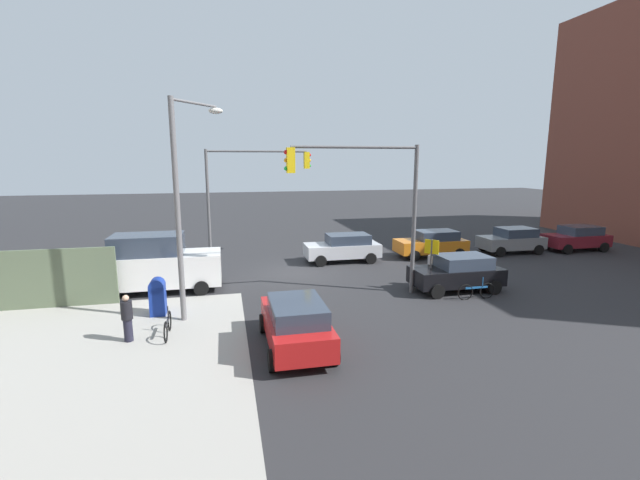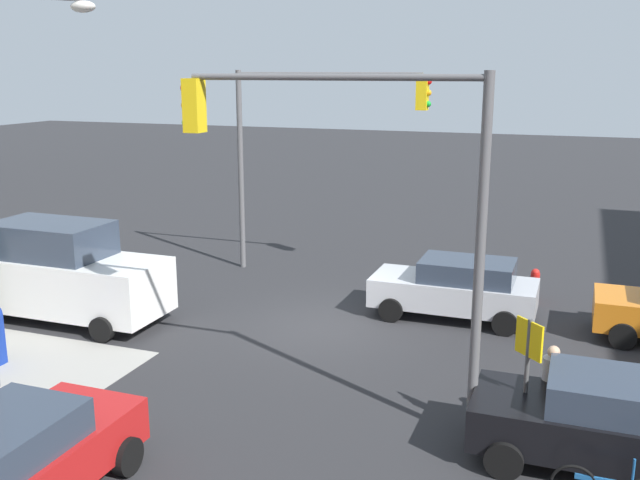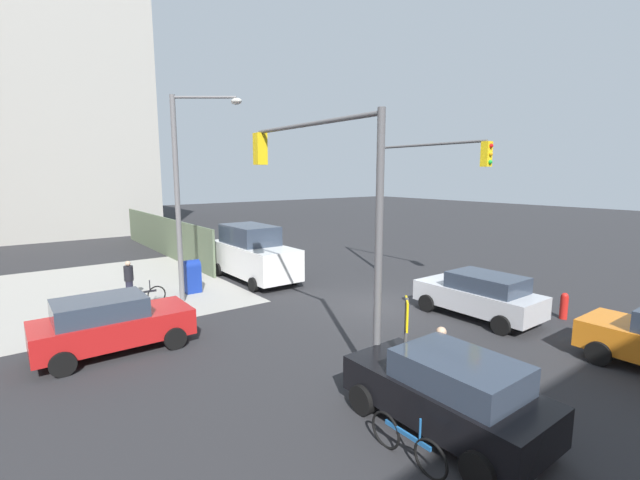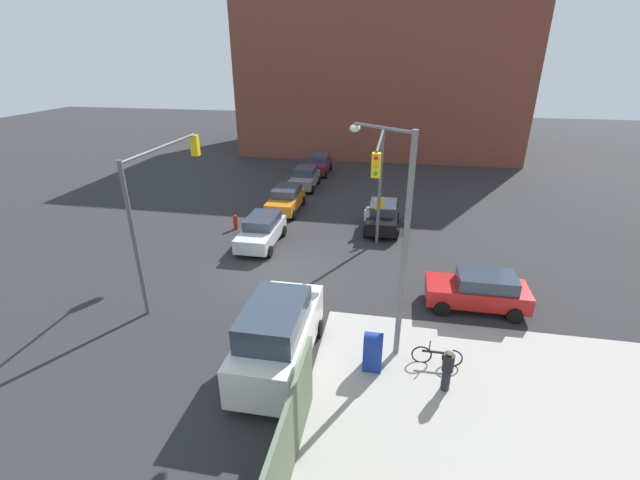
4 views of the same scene
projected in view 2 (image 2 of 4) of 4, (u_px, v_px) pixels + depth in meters
name	position (u px, v px, depth m)	size (l,w,h in m)	color
ground_plane	(322.00, 327.00, 18.51)	(120.00, 120.00, 0.00)	#28282B
traffic_signal_nw_corner	(356.00, 178.00, 12.55)	(5.78, 0.36, 6.50)	#59595B
traffic_signal_se_corner	(310.00, 130.00, 22.22)	(6.32, 0.36, 6.50)	#59595B
warning_sign_two_way	(528.00, 361.00, 12.20)	(0.48, 0.48, 2.40)	#4C4C4C
fire_hydrant	(535.00, 284.00, 20.54)	(0.26, 0.26, 0.94)	red
hatchback_black	(602.00, 421.00, 11.80)	(4.05, 2.02, 1.62)	black
coupe_red	(13.00, 464.00, 10.51)	(2.02, 4.17, 1.62)	#B21919
hatchback_silver	(457.00, 288.00, 19.00)	(4.32, 2.02, 1.62)	#B7BABF
van_white_delivery	(63.00, 273.00, 18.81)	(5.40, 2.32, 2.62)	white
pedestrian_waiting	(551.00, 388.00, 12.88)	(0.36, 0.36, 1.71)	#B2B2B7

